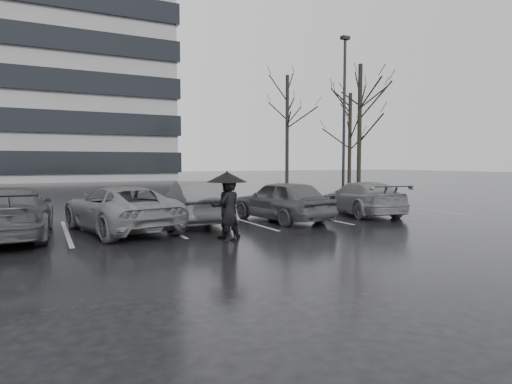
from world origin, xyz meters
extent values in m
plane|color=black|center=(0.00, 0.00, 0.00)|extent=(160.00, 160.00, 0.00)
imported|color=black|center=(1.79, 1.90, 0.71)|extent=(2.22, 4.34, 1.42)
imported|color=#323234|center=(-1.01, 2.69, 0.71)|extent=(1.98, 4.43, 1.41)
imported|color=#4B4B4E|center=(-3.56, 2.14, 0.66)|extent=(3.13, 5.12, 1.33)
imported|color=black|center=(-6.35, 2.09, 0.69)|extent=(2.17, 4.84, 1.38)
imported|color=#4B4B4E|center=(5.42, 2.04, 0.64)|extent=(2.62, 4.67, 1.28)
imported|color=black|center=(-1.35, -0.88, 0.79)|extent=(0.69, 0.60, 1.59)
imported|color=black|center=(-1.23, -0.35, 0.83)|extent=(0.92, 0.78, 1.67)
cylinder|color=black|center=(-1.30, -0.60, 0.77)|extent=(0.02, 0.02, 1.55)
cone|color=black|center=(-1.30, -0.60, 1.64)|extent=(1.06, 1.06, 0.27)
sphere|color=black|center=(-1.30, -0.60, 1.78)|extent=(0.05, 0.05, 0.05)
cylinder|color=gray|center=(9.61, 8.49, 0.10)|extent=(0.49, 0.49, 0.20)
cylinder|color=black|center=(9.61, 8.49, 4.41)|extent=(0.16, 0.16, 8.81)
cube|color=black|center=(9.61, 8.49, 8.86)|extent=(0.49, 0.29, 0.18)
cube|color=#939395|center=(-5.00, 2.50, 0.00)|extent=(0.12, 5.00, 0.00)
cube|color=#939395|center=(-2.20, 2.50, 0.00)|extent=(0.12, 5.00, 0.00)
cube|color=#939395|center=(0.60, 2.50, 0.00)|extent=(0.12, 5.00, 0.00)
cube|color=#939395|center=(3.40, 2.50, 0.00)|extent=(0.12, 5.00, 0.00)
cube|color=#939395|center=(6.20, 2.50, 0.00)|extent=(0.12, 5.00, 0.00)
cube|color=#939395|center=(9.00, 2.50, 0.00)|extent=(0.12, 5.00, 0.00)
cylinder|color=black|center=(12.00, 10.00, 4.00)|extent=(0.26, 0.26, 8.00)
cylinder|color=black|center=(14.50, 14.00, 3.50)|extent=(0.26, 0.26, 7.00)
cylinder|color=black|center=(11.00, 17.00, 4.25)|extent=(0.26, 0.26, 8.50)
camera|label=1|loc=(-5.59, -10.82, 2.02)|focal=30.00mm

